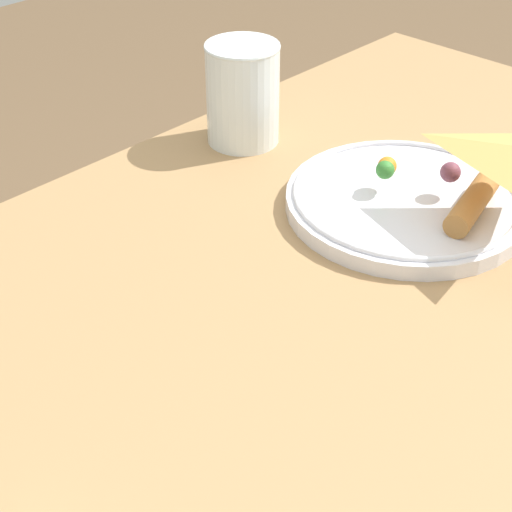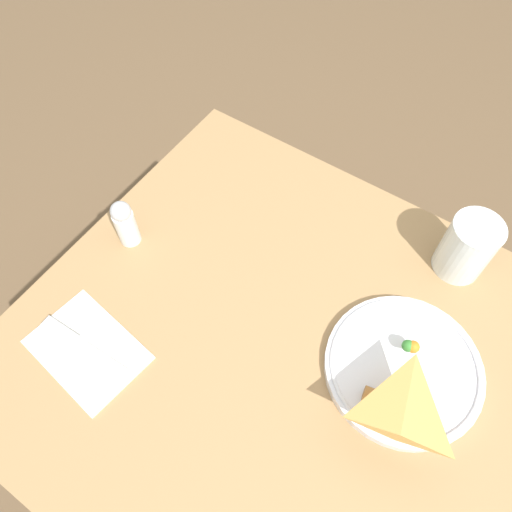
% 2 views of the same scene
% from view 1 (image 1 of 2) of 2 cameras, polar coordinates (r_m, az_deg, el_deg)
% --- Properties ---
extents(dining_table, '(0.98, 0.74, 0.73)m').
position_cam_1_polar(dining_table, '(0.78, 10.59, -8.67)').
color(dining_table, '#A87F51').
rests_on(dining_table, ground_plane).
extents(plate_pizza, '(0.24, 0.24, 0.05)m').
position_cam_1_polar(plate_pizza, '(0.78, 11.07, 4.14)').
color(plate_pizza, white).
rests_on(plate_pizza, dining_table).
extents(milk_glass, '(0.08, 0.08, 0.11)m').
position_cam_1_polar(milk_glass, '(0.88, -0.97, 11.64)').
color(milk_glass, white).
rests_on(milk_glass, dining_table).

